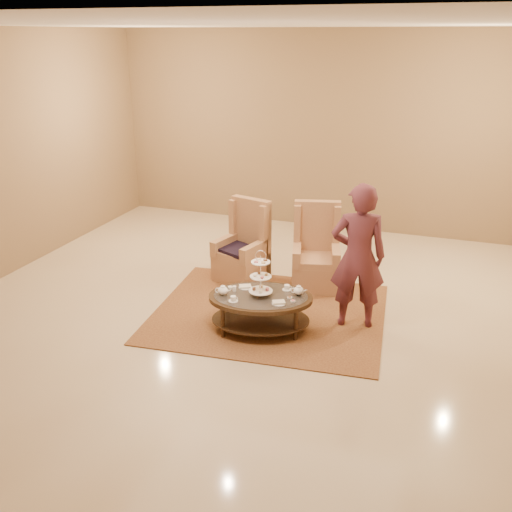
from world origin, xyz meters
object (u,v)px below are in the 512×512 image
at_px(armchair_left, 244,252).
at_px(person, 358,257).
at_px(tea_table, 261,302).
at_px(armchair_right, 316,259).

bearing_deg(armchair_left, person, -11.84).
relative_size(tea_table, person, 0.79).
relative_size(tea_table, armchair_left, 1.22).
xyz_separation_m(armchair_left, armchair_right, (1.06, 0.09, 0.01)).
xyz_separation_m(tea_table, person, (1.05, 0.52, 0.53)).
height_order(tea_table, armchair_left, armchair_left).
bearing_deg(armchair_right, tea_table, -115.32).
bearing_deg(person, armchair_right, -67.58).
bearing_deg(armchair_left, armchair_right, 20.21).
height_order(armchair_right, person, person).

